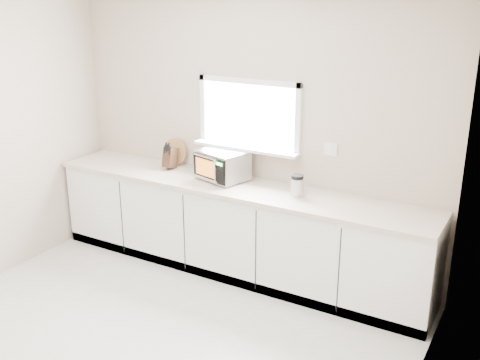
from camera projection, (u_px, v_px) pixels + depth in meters
The scene contains 8 objects.
ground at pixel (123, 360), 4.31m from camera, with size 4.00×4.00×0.00m, color beige.
back_wall at pixel (250, 133), 5.51m from camera, with size 4.00×0.17×2.70m.
cabinets at pixel (235, 230), 5.56m from camera, with size 3.92×0.60×0.88m, color white.
countertop at pixel (234, 187), 5.41m from camera, with size 3.92×0.64×0.04m, color beige.
microwave at pixel (222, 165), 5.49m from camera, with size 0.53×0.47×0.30m.
knife_block at pixel (170, 157), 5.84m from camera, with size 0.12×0.21×0.29m.
cutting_board at pixel (175, 152), 5.97m from camera, with size 0.29×0.29×0.02m, color #A5733F.
coffee_grinder at pixel (297, 185), 5.08m from camera, with size 0.13×0.13×0.20m.
Camera 1 is at (2.59, -2.70, 2.70)m, focal length 42.00 mm.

